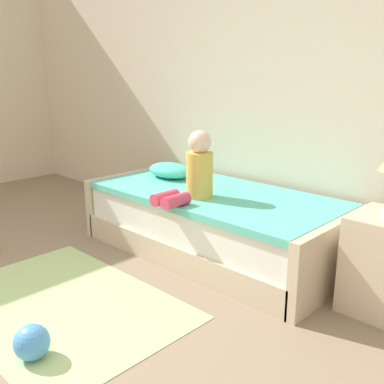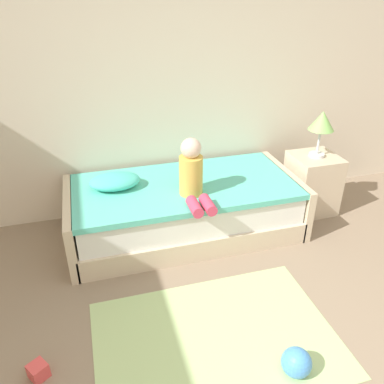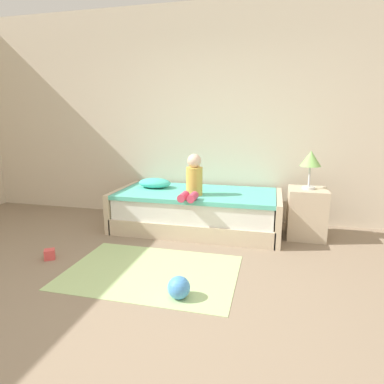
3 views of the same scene
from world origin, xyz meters
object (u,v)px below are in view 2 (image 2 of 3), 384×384
object	(u,v)px
toy_ball	(296,362)
toy_block	(38,371)
bed	(185,208)
nightstand	(312,183)
table_lamp	(322,123)
child_figure	(193,174)
pillow	(115,181)

from	to	relation	value
toy_ball	toy_block	xyz separation A→B (m)	(-1.50, 0.40, -0.04)
bed	toy_block	size ratio (longest dim) A/B	20.85
nightstand	table_lamp	size ratio (longest dim) A/B	1.33
table_lamp	child_figure	world-z (taller)	table_lamp
nightstand	toy_block	world-z (taller)	nightstand
table_lamp	child_figure	distance (m)	1.38
child_figure	toy_block	distance (m)	1.77
pillow	toy_ball	world-z (taller)	pillow
bed	toy_ball	xyz separation A→B (m)	(0.24, -1.68, -0.15)
child_figure	table_lamp	bearing A→B (deg)	11.12
table_lamp	toy_block	xyz separation A→B (m)	(-2.60, -1.31, -0.89)
child_figure	pillow	xyz separation A→B (m)	(-0.62, 0.33, -0.14)
nightstand	toy_ball	distance (m)	2.05
table_lamp	child_figure	bearing A→B (deg)	-168.88
table_lamp	pillow	xyz separation A→B (m)	(-1.95, 0.07, -0.37)
pillow	toy_ball	size ratio (longest dim) A/B	2.40
nightstand	table_lamp	world-z (taller)	table_lamp
table_lamp	toy_block	world-z (taller)	table_lamp
table_lamp	pillow	size ratio (longest dim) A/B	1.02
toy_block	nightstand	bearing A→B (deg)	26.74
table_lamp	toy_ball	bearing A→B (deg)	-122.84
child_figure	pillow	bearing A→B (deg)	151.90
bed	nightstand	size ratio (longest dim) A/B	3.52
bed	table_lamp	world-z (taller)	table_lamp
child_figure	toy_ball	world-z (taller)	child_figure
toy_ball	toy_block	bearing A→B (deg)	165.03
table_lamp	child_figure	xyz separation A→B (m)	(-1.34, -0.26, -0.23)
bed	toy_block	xyz separation A→B (m)	(-1.25, -1.28, -0.20)
table_lamp	child_figure	size ratio (longest dim) A/B	0.88
child_figure	toy_ball	size ratio (longest dim) A/B	2.78
bed	child_figure	xyz separation A→B (m)	(0.01, -0.23, 0.46)
table_lamp	bed	bearing A→B (deg)	-178.53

